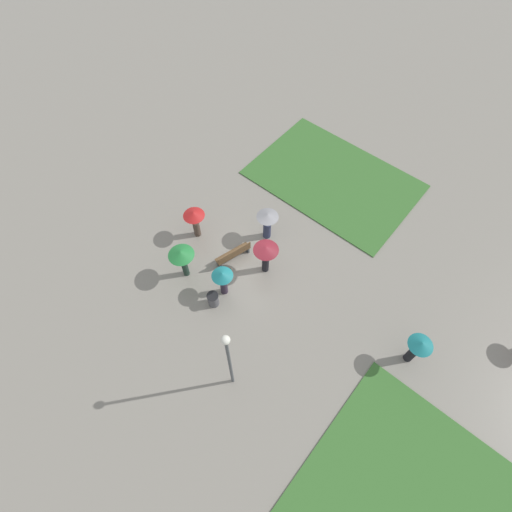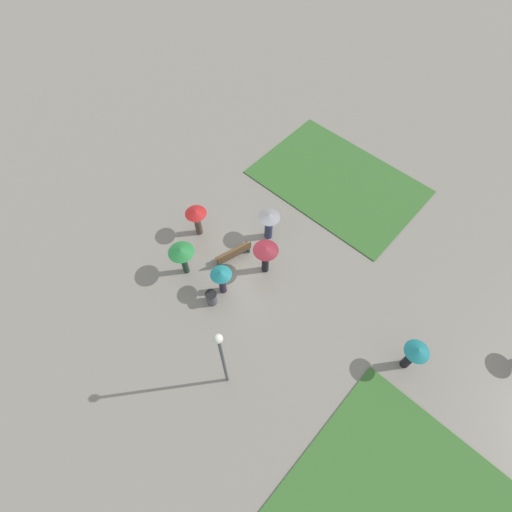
% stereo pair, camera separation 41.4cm
% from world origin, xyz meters
% --- Properties ---
extents(ground_plane, '(90.00, 90.00, 0.00)m').
position_xyz_m(ground_plane, '(0.00, 0.00, 0.00)').
color(ground_plane, gray).
extents(lawn_patch_near, '(6.09, 8.86, 0.06)m').
position_xyz_m(lawn_patch_near, '(-7.21, 0.01, 0.03)').
color(lawn_patch_near, '#386B2D').
rests_on(lawn_patch_near, ground_plane).
extents(lawn_patch_far, '(7.35, 7.00, 0.06)m').
position_xyz_m(lawn_patch_far, '(4.03, 10.71, 0.03)').
color(lawn_patch_far, '#386B2D').
rests_on(lawn_patch_far, ground_plane).
extents(park_bench, '(1.86, 0.89, 0.90)m').
position_xyz_m(park_bench, '(0.34, -0.79, 0.47)').
color(park_bench, brown).
rests_on(park_bench, ground_plane).
extents(lamp_post, '(0.32, 0.32, 4.98)m').
position_xyz_m(lamp_post, '(4.80, 3.12, 3.15)').
color(lamp_post, '#474C51').
rests_on(lamp_post, ground_plane).
extents(trash_bin, '(0.54, 0.54, 0.79)m').
position_xyz_m(trash_bin, '(2.72, 0.09, 0.40)').
color(trash_bin, '#4C4C51').
rests_on(trash_bin, ground_plane).
extents(crowd_person_grey, '(1.08, 1.08, 1.79)m').
position_xyz_m(crowd_person_grey, '(-1.80, -0.44, 1.22)').
color(crowd_person_grey, '#282D47').
rests_on(crowd_person_grey, ground_plane).
extents(crowd_person_maroon, '(1.18, 1.18, 1.96)m').
position_xyz_m(crowd_person_maroon, '(-0.21, 0.75, 1.48)').
color(crowd_person_maroon, black).
rests_on(crowd_person_maroon, ground_plane).
extents(crowd_person_green, '(1.20, 1.20, 1.96)m').
position_xyz_m(crowd_person_green, '(2.41, -2.00, 1.56)').
color(crowd_person_green, '#1E3328').
rests_on(crowd_person_green, ground_plane).
extents(crowd_person_teal, '(0.97, 0.97, 1.74)m').
position_xyz_m(crowd_person_teal, '(1.95, 0.05, 1.24)').
color(crowd_person_teal, '#2D2333').
rests_on(crowd_person_teal, ground_plane).
extents(crowd_person_red, '(1.05, 1.05, 1.81)m').
position_xyz_m(crowd_person_red, '(0.40, -3.22, 1.33)').
color(crowd_person_red, '#47382D').
rests_on(crowd_person_red, ground_plane).
extents(lone_walker_mid_plaza, '(1.01, 1.01, 1.89)m').
position_xyz_m(lone_walker_mid_plaza, '(-0.72, 8.20, 1.33)').
color(lone_walker_mid_plaza, black).
rests_on(lone_walker_mid_plaza, ground_plane).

